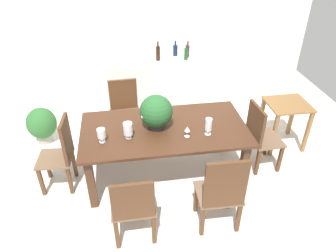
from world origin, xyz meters
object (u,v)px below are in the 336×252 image
at_px(crystal_vase_center_near, 101,134).
at_px(wine_bottle_clear, 158,53).
at_px(chair_head_end, 61,152).
at_px(kitchen_counter, 157,82).
at_px(wine_bottle_dark, 175,50).
at_px(dining_table, 164,134).
at_px(potted_plant_floor, 42,124).
at_px(wine_bottle_green, 188,51).
at_px(wine_glass, 187,129).
at_px(crystal_vase_left, 128,129).
at_px(chair_near_right, 222,192).
at_px(side_table, 286,114).
at_px(flower_centerpiece, 156,112).
at_px(chair_near_left, 133,205).
at_px(crystal_vase_right, 209,125).
at_px(chair_far_left, 125,108).
at_px(wine_bottle_amber, 186,54).
at_px(chair_foot_end, 260,134).

distance_m(crystal_vase_center_near, wine_bottle_clear, 2.21).
height_order(chair_head_end, kitchen_counter, chair_head_end).
bearing_deg(wine_bottle_dark, dining_table, -103.76).
height_order(chair_head_end, potted_plant_floor, chair_head_end).
distance_m(dining_table, crystal_vase_center_near, 0.81).
xyz_separation_m(crystal_vase_center_near, potted_plant_floor, (-0.99, 1.22, -0.56)).
distance_m(wine_bottle_green, potted_plant_floor, 2.68).
bearing_deg(wine_glass, crystal_vase_left, 173.41).
xyz_separation_m(chair_near_right, side_table, (1.41, 1.41, -0.03)).
relative_size(flower_centerpiece, wine_glass, 3.13).
xyz_separation_m(dining_table, chair_near_left, (-0.47, -0.99, -0.15)).
distance_m(crystal_vase_left, wine_bottle_green, 2.34).
height_order(crystal_vase_center_near, wine_glass, crystal_vase_center_near).
bearing_deg(potted_plant_floor, chair_head_end, -66.56).
xyz_separation_m(dining_table, side_table, (1.88, 0.42, -0.12)).
relative_size(chair_near_right, crystal_vase_center_near, 5.88).
bearing_deg(wine_glass, side_table, 21.31).
xyz_separation_m(chair_near_left, wine_bottle_dark, (0.96, 2.98, 0.51)).
xyz_separation_m(dining_table, crystal_vase_right, (0.51, -0.21, 0.23)).
xyz_separation_m(chair_near_right, potted_plant_floor, (-2.21, 2.04, -0.25)).
relative_size(chair_near_left, crystal_vase_left, 4.42).
relative_size(dining_table, chair_far_left, 2.20).
xyz_separation_m(chair_far_left, crystal_vase_right, (0.98, -1.21, 0.37)).
xyz_separation_m(crystal_vase_right, wine_glass, (-0.26, -0.01, -0.03)).
xyz_separation_m(crystal_vase_left, kitchen_counter, (0.60, 2.08, -0.42)).
distance_m(wine_bottle_amber, side_table, 1.91).
bearing_deg(wine_bottle_green, wine_bottle_dark, 154.85).
distance_m(chair_foot_end, wine_bottle_dark, 2.21).
xyz_separation_m(flower_centerpiece, wine_bottle_clear, (0.26, 1.79, 0.07)).
xyz_separation_m(chair_far_left, potted_plant_floor, (-1.28, 0.05, -0.21)).
relative_size(chair_near_left, wine_bottle_clear, 2.82).
xyz_separation_m(chair_near_right, wine_bottle_dark, (0.02, 2.98, 0.45)).
relative_size(wine_bottle_dark, potted_plant_floor, 0.45).
height_order(chair_near_right, wine_bottle_amber, wine_bottle_amber).
bearing_deg(flower_centerpiece, wine_bottle_dark, 73.49).
bearing_deg(chair_near_left, wine_bottle_green, -112.09).
bearing_deg(crystal_vase_right, chair_near_right, -92.96).
relative_size(chair_far_left, potted_plant_floor, 1.62).
xyz_separation_m(chair_foot_end, chair_near_right, (-0.83, -0.99, 0.03)).
relative_size(dining_table, chair_near_right, 2.00).
bearing_deg(crystal_vase_left, crystal_vase_right, -4.43).
height_order(dining_table, potted_plant_floor, dining_table).
relative_size(chair_far_left, crystal_vase_right, 4.29).
height_order(crystal_vase_left, wine_bottle_green, wine_bottle_green).
height_order(dining_table, chair_near_right, chair_near_right).
bearing_deg(chair_near_right, chair_near_left, 1.20).
height_order(chair_near_left, crystal_vase_center_near, crystal_vase_center_near).
height_order(chair_head_end, chair_foot_end, chair_head_end).
bearing_deg(potted_plant_floor, wine_bottle_clear, 22.10).
bearing_deg(crystal_vase_left, chair_near_left, -91.04).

